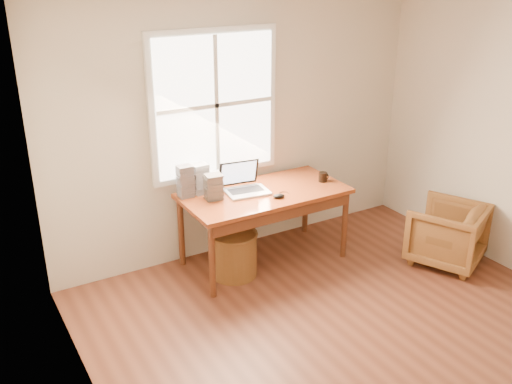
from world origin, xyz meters
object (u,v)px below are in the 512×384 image
Objects in this scene: armchair at (447,234)px; cd_stack_a at (200,179)px; desk at (264,193)px; laptop at (247,178)px; coffee_mug at (323,177)px; wicker_stool at (234,254)px.

armchair is 2.49m from cd_stack_a.
cd_stack_a is at bearing -55.40° from armchair.
laptop is at bearing 165.33° from desk.
coffee_mug is at bearing -69.05° from armchair.
laptop is 0.82m from coffee_mug.
laptop reaches higher than desk.
desk reaches higher than wicker_stool.
armchair reaches higher than wicker_stool.
laptop is (-1.71, 0.98, 0.60)m from armchair.
coffee_mug is at bearing 1.70° from wicker_stool.
coffee_mug is (-0.90, 0.87, 0.49)m from armchair.
desk reaches higher than armchair.
armchair is at bearing -22.14° from laptop.
cd_stack_a is at bearing 140.31° from coffee_mug.
cd_stack_a reaches higher than coffee_mug.
laptop is at bearing -55.04° from armchair.
laptop is (0.23, 0.14, 0.69)m from wicker_stool.
laptop reaches higher than cd_stack_a.
desk is at bearing -56.42° from armchair.
coffee_mug reaches higher than armchair.
coffee_mug is at bearing -6.17° from desk.
armchair is 2.31× the size of cd_stack_a.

